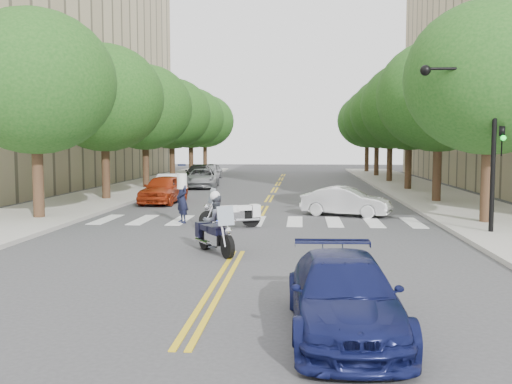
# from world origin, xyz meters

# --- Properties ---
(ground) EXTENTS (140.00, 140.00, 0.00)m
(ground) POSITION_xyz_m (0.00, 0.00, 0.00)
(ground) COLOR #38383A
(ground) RESTS_ON ground
(sidewalk_left) EXTENTS (5.00, 60.00, 0.15)m
(sidewalk_left) POSITION_xyz_m (-9.50, 22.00, 0.07)
(sidewalk_left) COLOR #9E9991
(sidewalk_left) RESTS_ON ground
(sidewalk_right) EXTENTS (5.00, 60.00, 0.15)m
(sidewalk_right) POSITION_xyz_m (9.50, 22.00, 0.07)
(sidewalk_right) COLOR #9E9991
(sidewalk_right) RESTS_ON ground
(tree_l_0) EXTENTS (6.40, 6.40, 8.45)m
(tree_l_0) POSITION_xyz_m (-8.80, 6.00, 5.55)
(tree_l_0) COLOR #382316
(tree_l_0) RESTS_ON ground
(tree_l_1) EXTENTS (6.40, 6.40, 8.45)m
(tree_l_1) POSITION_xyz_m (-8.80, 14.00, 5.55)
(tree_l_1) COLOR #382316
(tree_l_1) RESTS_ON ground
(tree_l_2) EXTENTS (6.40, 6.40, 8.45)m
(tree_l_2) POSITION_xyz_m (-8.80, 22.00, 5.55)
(tree_l_2) COLOR #382316
(tree_l_2) RESTS_ON ground
(tree_l_3) EXTENTS (6.40, 6.40, 8.45)m
(tree_l_3) POSITION_xyz_m (-8.80, 30.00, 5.55)
(tree_l_3) COLOR #382316
(tree_l_3) RESTS_ON ground
(tree_l_4) EXTENTS (6.40, 6.40, 8.45)m
(tree_l_4) POSITION_xyz_m (-8.80, 38.00, 5.55)
(tree_l_4) COLOR #382316
(tree_l_4) RESTS_ON ground
(tree_l_5) EXTENTS (6.40, 6.40, 8.45)m
(tree_l_5) POSITION_xyz_m (-8.80, 46.00, 5.55)
(tree_l_5) COLOR #382316
(tree_l_5) RESTS_ON ground
(tree_r_0) EXTENTS (6.40, 6.40, 8.45)m
(tree_r_0) POSITION_xyz_m (8.80, 6.00, 5.55)
(tree_r_0) COLOR #382316
(tree_r_0) RESTS_ON ground
(tree_r_1) EXTENTS (6.40, 6.40, 8.45)m
(tree_r_1) POSITION_xyz_m (8.80, 14.00, 5.55)
(tree_r_1) COLOR #382316
(tree_r_1) RESTS_ON ground
(tree_r_2) EXTENTS (6.40, 6.40, 8.45)m
(tree_r_2) POSITION_xyz_m (8.80, 22.00, 5.55)
(tree_r_2) COLOR #382316
(tree_r_2) RESTS_ON ground
(tree_r_3) EXTENTS (6.40, 6.40, 8.45)m
(tree_r_3) POSITION_xyz_m (8.80, 30.00, 5.55)
(tree_r_3) COLOR #382316
(tree_r_3) RESTS_ON ground
(tree_r_4) EXTENTS (6.40, 6.40, 8.45)m
(tree_r_4) POSITION_xyz_m (8.80, 38.00, 5.55)
(tree_r_4) COLOR #382316
(tree_r_4) RESTS_ON ground
(tree_r_5) EXTENTS (6.40, 6.40, 8.45)m
(tree_r_5) POSITION_xyz_m (8.80, 46.00, 5.55)
(tree_r_5) COLOR #382316
(tree_r_5) RESTS_ON ground
(traffic_signal_pole) EXTENTS (2.82, 0.42, 6.00)m
(traffic_signal_pole) POSITION_xyz_m (7.72, 3.50, 3.72)
(traffic_signal_pole) COLOR black
(traffic_signal_pole) RESTS_ON ground
(motorcycle_police) EXTENTS (1.40, 1.97, 1.79)m
(motorcycle_police) POSITION_xyz_m (-0.65, -0.30, 0.80)
(motorcycle_police) COLOR black
(motorcycle_police) RESTS_ON ground
(motorcycle_parked) EXTENTS (2.21, 1.24, 1.51)m
(motorcycle_parked) POSITION_xyz_m (-0.63, 4.62, 0.53)
(motorcycle_parked) COLOR black
(motorcycle_parked) RESTS_ON ground
(officer_standing) EXTENTS (0.77, 0.82, 1.87)m
(officer_standing) POSITION_xyz_m (-2.87, 5.78, 0.94)
(officer_standing) COLOR black
(officer_standing) RESTS_ON ground
(convertible) EXTENTS (4.03, 2.49, 1.25)m
(convertible) POSITION_xyz_m (3.72, 8.50, 0.63)
(convertible) COLOR silver
(convertible) RESTS_ON ground
(sedan_blue) EXTENTS (1.94, 4.41, 1.26)m
(sedan_blue) POSITION_xyz_m (2.50, -6.92, 0.63)
(sedan_blue) COLOR #101646
(sedan_blue) RESTS_ON ground
(parked_car_a) EXTENTS (2.03, 4.47, 1.49)m
(parked_car_a) POSITION_xyz_m (-5.37, 13.00, 0.74)
(parked_car_a) COLOR #A62E11
(parked_car_a) RESTS_ON ground
(parked_car_b) EXTENTS (1.48, 3.89, 1.27)m
(parked_car_b) POSITION_xyz_m (-6.30, 18.00, 0.63)
(parked_car_b) COLOR white
(parked_car_b) RESTS_ON ground
(parked_car_c) EXTENTS (2.65, 5.01, 1.34)m
(parked_car_c) POSITION_xyz_m (-5.20, 23.50, 0.67)
(parked_car_c) COLOR gray
(parked_car_c) RESTS_ON ground
(parked_car_d) EXTENTS (2.14, 5.05, 1.45)m
(parked_car_d) POSITION_xyz_m (-6.30, 28.37, 0.73)
(parked_car_d) COLOR black
(parked_car_d) RESTS_ON ground
(parked_car_e) EXTENTS (1.91, 4.22, 1.41)m
(parked_car_e) POSITION_xyz_m (-6.30, 34.00, 0.70)
(parked_car_e) COLOR #98999D
(parked_car_e) RESTS_ON ground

